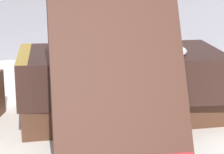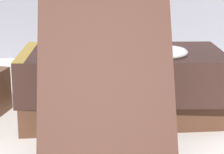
{
  "view_description": "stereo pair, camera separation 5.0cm",
  "coord_description": "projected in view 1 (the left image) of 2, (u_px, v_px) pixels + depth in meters",
  "views": [
    {
      "loc": [
        -0.07,
        -0.46,
        0.18
      ],
      "look_at": [
        0.0,
        0.01,
        0.05
      ],
      "focal_mm": 75.0,
      "sensor_mm": 36.0,
      "label": 1
    },
    {
      "loc": [
        -0.02,
        -0.47,
        0.18
      ],
      "look_at": [
        0.0,
        0.01,
        0.05
      ],
      "focal_mm": 75.0,
      "sensor_mm": 36.0,
      "label": 2
    }
  ],
  "objects": [
    {
      "name": "ground_plane",
      "position": [
        111.0,
        126.0,
        0.5
      ],
      "size": [
        3.0,
        3.0,
        0.0
      ],
      "primitive_type": "plane",
      "color": "white"
    },
    {
      "name": "book_flat_bottom",
      "position": [
        115.0,
        103.0,
        0.53
      ],
      "size": [
        0.23,
        0.13,
        0.03
      ],
      "rotation": [
        0.0,
        0.0,
        0.04
      ],
      "color": "#4C2D1E",
      "rests_on": "ground_plane"
    },
    {
      "name": "book_flat_top",
      "position": [
        115.0,
        72.0,
        0.51
      ],
      "size": [
        0.22,
        0.12,
        0.05
      ],
      "rotation": [
        0.0,
        0.0,
        -0.03
      ],
      "color": "#331E19",
      "rests_on": "book_flat_bottom"
    },
    {
      "name": "book_leaning_front",
      "position": [
        117.0,
        80.0,
        0.4
      ],
      "size": [
        0.11,
        0.1,
        0.16
      ],
      "rotation": [
        -0.48,
        0.0,
        0.0
      ],
      "color": "#422319",
      "rests_on": "ground_plane"
    },
    {
      "name": "pocket_watch",
      "position": [
        161.0,
        50.0,
        0.49
      ],
      "size": [
        0.05,
        0.05,
        0.01
      ],
      "color": "white",
      "rests_on": "book_flat_top"
    },
    {
      "name": "reading_glasses",
      "position": [
        64.0,
        92.0,
        0.62
      ],
      "size": [
        0.1,
        0.06,
        0.0
      ],
      "rotation": [
        0.0,
        0.0,
        -0.27
      ],
      "color": "#4C3828",
      "rests_on": "ground_plane"
    }
  ]
}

